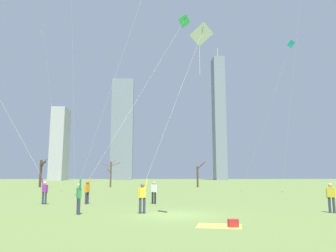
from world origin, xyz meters
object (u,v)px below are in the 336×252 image
(kite_flyer_midfield_center_white, at_px, (158,153))
(bare_tree_right_of_center, at_px, (41,172))
(kite_flyer_midfield_right_green, at_px, (122,130))
(distant_kite_low_near_trees_yellow, at_px, (45,52))
(kite_flyer_far_back_red, at_px, (100,131))
(bystander_strolling_midfield, at_px, (331,196))
(distant_kite_high_overhead_teal, at_px, (287,56))
(picnic_spot, at_px, (227,224))
(bare_tree_rightmost, at_px, (198,175))
(bare_tree_left_of_center, at_px, (111,173))
(bystander_far_off_by_trees, at_px, (154,191))
(distant_kite_drifting_left_purple, at_px, (300,3))
(kite_flyer_foreground_right_blue, at_px, (26,156))

(kite_flyer_midfield_center_white, xyz_separation_m, bare_tree_right_of_center, (-20.20, 41.94, -0.68))
(kite_flyer_midfield_right_green, bearing_deg, distant_kite_low_near_trees_yellow, 122.06)
(kite_flyer_far_back_red, xyz_separation_m, bystander_strolling_midfield, (12.61, 1.27, -3.39))
(distant_kite_high_overhead_teal, bearing_deg, picnic_spot, -119.35)
(bare_tree_right_of_center, xyz_separation_m, bare_tree_rightmost, (28.58, -1.42, -0.47))
(kite_flyer_midfield_right_green, relative_size, bare_tree_right_of_center, 3.82)
(picnic_spot, xyz_separation_m, bare_tree_left_of_center, (-10.11, 46.16, 2.45))
(kite_flyer_midfield_center_white, xyz_separation_m, bystander_far_off_by_trees, (-0.14, 5.90, -2.41))
(bare_tree_left_of_center, height_order, bare_tree_rightmost, bare_tree_left_of_center)
(distant_kite_low_near_trees_yellow, relative_size, bare_tree_rightmost, 5.65)
(bystander_strolling_midfield, relative_size, distant_kite_drifting_left_purple, 0.06)
(kite_flyer_midfield_right_green, bearing_deg, bare_tree_rightmost, 70.93)
(distant_kite_high_overhead_teal, bearing_deg, bare_tree_right_of_center, 153.20)
(kite_flyer_midfield_center_white, distance_m, distant_kite_high_overhead_teal, 32.55)
(bystander_strolling_midfield, bearing_deg, distant_kite_high_overhead_teal, 69.71)
(kite_flyer_foreground_right_blue, relative_size, bare_tree_rightmost, 3.85)
(kite_flyer_far_back_red, height_order, picnic_spot, kite_flyer_far_back_red)
(kite_flyer_foreground_right_blue, height_order, bystander_far_off_by_trees, kite_flyer_foreground_right_blue)
(kite_flyer_midfield_center_white, height_order, kite_flyer_foreground_right_blue, kite_flyer_foreground_right_blue)
(picnic_spot, bearing_deg, distant_kite_low_near_trees_yellow, 118.68)
(kite_flyer_foreground_right_blue, xyz_separation_m, bare_tree_rightmost, (18.00, 34.25, -1.31))
(bystander_far_off_by_trees, xyz_separation_m, distant_kite_drifting_left_purple, (19.32, 14.15, 23.72))
(kite_flyer_foreground_right_blue, distance_m, distant_kite_high_overhead_teal, 35.38)
(distant_kite_drifting_left_purple, bearing_deg, bare_tree_left_of_center, 141.55)
(kite_flyer_midfield_right_green, height_order, bare_tree_left_of_center, kite_flyer_midfield_right_green)
(kite_flyer_far_back_red, xyz_separation_m, distant_kite_high_overhead_teal, (21.16, 24.37, 13.87))
(kite_flyer_midfield_right_green, xyz_separation_m, kite_flyer_midfield_center_white, (2.77, -8.27, -2.49))
(kite_flyer_midfield_right_green, bearing_deg, kite_flyer_foreground_right_blue, -163.77)
(distant_kite_drifting_left_purple, bearing_deg, bare_tree_right_of_center, 150.92)
(kite_flyer_midfield_right_green, height_order, distant_kite_high_overhead_teal, distant_kite_high_overhead_teal)
(bystander_strolling_midfield, xyz_separation_m, picnic_spot, (-6.95, -4.45, -0.81))
(distant_kite_drifting_left_purple, distance_m, bare_tree_left_of_center, 40.55)
(distant_kite_high_overhead_teal, bearing_deg, distant_kite_drifting_left_purple, -67.72)
(kite_flyer_midfield_right_green, relative_size, bare_tree_rightmost, 4.20)
(kite_flyer_far_back_red, xyz_separation_m, kite_flyer_midfield_center_white, (3.02, 1.79, -0.98))
(distant_kite_drifting_left_purple, distance_m, distant_kite_high_overhead_teal, 7.02)
(kite_flyer_foreground_right_blue, bearing_deg, bystander_strolling_midfield, -19.47)
(bystander_far_off_by_trees, bearing_deg, picnic_spot, -75.59)
(bystander_strolling_midfield, bearing_deg, kite_flyer_far_back_red, -174.26)
(kite_flyer_far_back_red, distance_m, distant_kite_high_overhead_teal, 35.12)
(bare_tree_left_of_center, bearing_deg, bystander_strolling_midfield, -67.76)
(kite_flyer_foreground_right_blue, distance_m, bare_tree_rightmost, 38.71)
(bystander_strolling_midfield, bearing_deg, bare_tree_right_of_center, 125.05)
(kite_flyer_midfield_right_green, bearing_deg, kite_flyer_far_back_red, -91.40)
(distant_kite_low_near_trees_yellow, xyz_separation_m, bare_tree_right_of_center, (-3.05, 10.73, -18.81))
(kite_flyer_midfield_center_white, distance_m, bystander_strolling_midfield, 9.91)
(bare_tree_left_of_center, bearing_deg, kite_flyer_foreground_right_blue, -93.54)
(bystander_strolling_midfield, relative_size, bare_tree_left_of_center, 0.32)
(kite_flyer_far_back_red, distance_m, bare_tree_rightmost, 43.87)
(kite_flyer_midfield_right_green, bearing_deg, bare_tree_right_of_center, 117.36)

